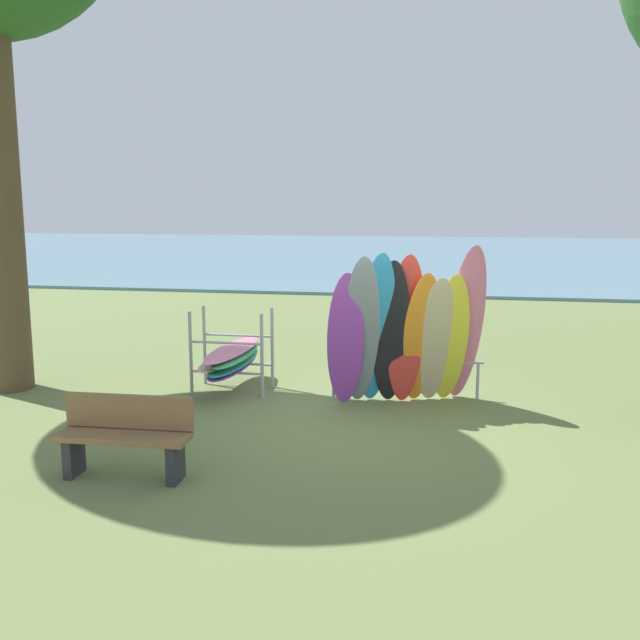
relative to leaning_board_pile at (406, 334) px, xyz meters
name	(u,v)px	position (x,y,z in m)	size (l,w,h in m)	color
ground_plane	(363,423)	(-0.47, -0.91, -1.03)	(80.00, 80.00, 0.00)	olive
lake_water	(432,253)	(-0.47, 29.48, -0.98)	(80.00, 36.00, 0.10)	slate
leaning_board_pile	(406,334)	(0.00, 0.00, 0.00)	(2.30, 1.32, 2.29)	purple
board_storage_rack	(233,357)	(-2.63, 0.33, -0.51)	(1.15, 2.13, 1.25)	#9EA0A5
park_bench	(125,435)	(-2.70, -3.16, -0.58)	(1.41, 0.45, 0.85)	#2D2D33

